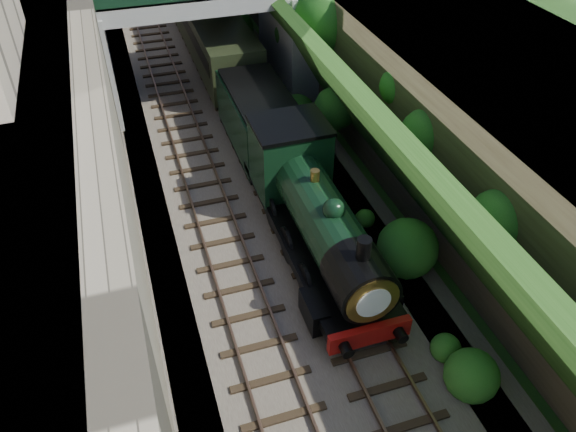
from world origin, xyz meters
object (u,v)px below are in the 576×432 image
object	(u,v)px
tree	(330,20)
tender	(260,123)
locomotive	(315,214)
road_bridge	(218,19)

from	to	relation	value
tree	tender	bearing A→B (deg)	-142.42
tree	locomotive	size ratio (longest dim) A/B	0.65
road_bridge	tender	size ratio (longest dim) A/B	2.67
locomotive	tender	size ratio (longest dim) A/B	1.70
locomotive	road_bridge	bearing A→B (deg)	91.02
tree	tender	distance (m)	6.67
locomotive	tender	world-z (taller)	locomotive
road_bridge	tree	size ratio (longest dim) A/B	2.42
road_bridge	tree	world-z (taller)	road_bridge
road_bridge	locomotive	bearing A→B (deg)	-88.98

